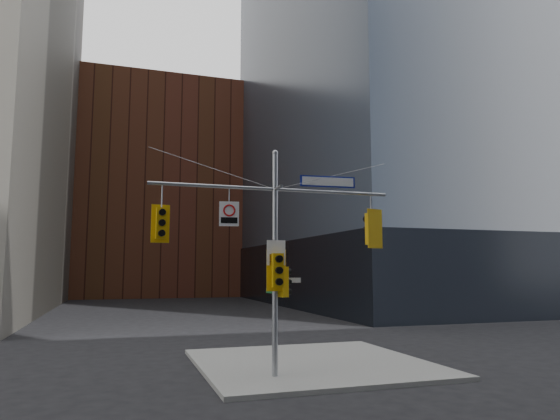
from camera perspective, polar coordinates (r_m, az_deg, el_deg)
ground at (r=14.42m, az=1.92°, el=-20.56°), size 160.00×160.00×0.00m
sidewalk_corner at (r=18.76m, az=3.61°, el=-17.09°), size 8.00×8.00×0.15m
podium_ne at (r=55.79m, az=18.19°, el=-6.89°), size 36.40×36.40×6.00m
brick_midrise at (r=72.12m, az=-13.91°, el=1.84°), size 26.00×20.00×28.00m
signal_assembly at (r=15.93m, az=-0.57°, el=-3.25°), size 8.00×0.80×7.30m
traffic_light_west_arm at (r=15.30m, az=-13.43°, el=-1.48°), size 0.55×0.45×1.15m
traffic_light_east_arm at (r=17.29m, az=10.39°, el=-2.14°), size 0.62×0.58×1.33m
traffic_light_pole_side at (r=16.01m, az=0.51°, el=-8.21°), size 0.41×0.35×0.96m
traffic_light_pole_front at (r=15.64m, az=-0.28°, el=-6.90°), size 0.62×0.51×1.30m
street_sign_blade at (r=16.80m, az=5.48°, el=3.24°), size 1.91×0.21×0.37m
regulatory_sign_arm at (r=15.59m, az=-5.83°, el=-0.34°), size 0.62×0.13×0.77m
regulatory_sign_pole at (r=15.79m, az=-0.45°, el=-4.97°), size 0.60×0.06×0.79m
street_blade_ew at (r=16.05m, az=0.97°, el=-8.03°), size 0.80×0.14×0.16m
street_blade_ns at (r=16.35m, az=-1.06°, el=-9.24°), size 0.11×0.74×0.15m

